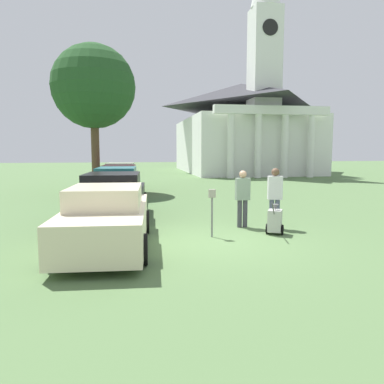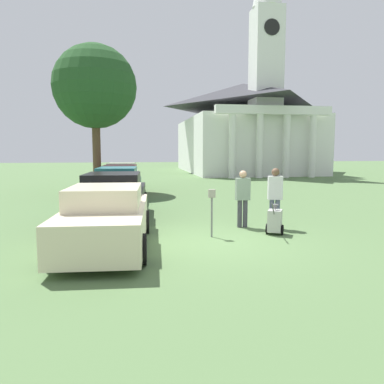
# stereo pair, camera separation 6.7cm
# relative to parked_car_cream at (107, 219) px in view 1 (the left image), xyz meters

# --- Properties ---
(ground_plane) EXTENTS (120.00, 120.00, 0.00)m
(ground_plane) POSITION_rel_parked_car_cream_xyz_m (2.69, 0.18, -0.70)
(ground_plane) COLOR #517042
(parked_car_cream) EXTENTS (2.17, 4.81, 1.50)m
(parked_car_cream) POSITION_rel_parked_car_cream_xyz_m (0.00, 0.00, 0.00)
(parked_car_cream) COLOR beige
(parked_car_cream) RESTS_ON ground_plane
(parked_car_black) EXTENTS (2.30, 4.99, 1.58)m
(parked_car_black) POSITION_rel_parked_car_cream_xyz_m (-0.00, 3.47, 0.05)
(parked_car_black) COLOR black
(parked_car_black) RESTS_ON ground_plane
(parked_car_teal) EXTENTS (2.14, 5.23, 1.60)m
(parked_car_teal) POSITION_rel_parked_car_cream_xyz_m (-0.00, 7.09, 0.04)
(parked_car_teal) COLOR #23666B
(parked_car_teal) RESTS_ON ground_plane
(parked_car_maroon) EXTENTS (2.18, 4.73, 1.55)m
(parked_car_maroon) POSITION_rel_parked_car_cream_xyz_m (0.00, 10.83, 0.03)
(parked_car_maroon) COLOR maroon
(parked_car_maroon) RESTS_ON ground_plane
(parked_car_sage) EXTENTS (2.15, 5.36, 1.54)m
(parked_car_sage) POSITION_rel_parked_car_cream_xyz_m (-0.00, 13.98, 0.02)
(parked_car_sage) COLOR gray
(parked_car_sage) RESTS_ON ground_plane
(parking_meter) EXTENTS (0.18, 0.09, 1.29)m
(parking_meter) POSITION_rel_parked_car_cream_xyz_m (2.71, 0.69, 0.21)
(parking_meter) COLOR slate
(parking_meter) RESTS_ON ground_plane
(person_worker) EXTENTS (0.43, 0.23, 1.72)m
(person_worker) POSITION_rel_parked_car_cream_xyz_m (3.89, 1.79, 0.29)
(person_worker) COLOR #3F3F47
(person_worker) RESTS_ON ground_plane
(person_supervisor) EXTENTS (0.46, 0.30, 1.80)m
(person_supervisor) POSITION_rel_parked_car_cream_xyz_m (4.79, 1.49, 0.34)
(person_supervisor) COLOR #515670
(person_supervisor) RESTS_ON ground_plane
(equipment_cart) EXTENTS (0.65, 0.96, 1.00)m
(equipment_cart) POSITION_rel_parked_car_cream_xyz_m (4.51, 0.72, -0.31)
(equipment_cart) COLOR #B2B2AD
(equipment_cart) RESTS_ON ground_plane
(church) EXTENTS (11.77, 17.82, 21.11)m
(church) POSITION_rel_parked_car_cream_xyz_m (12.07, 29.06, 4.20)
(church) COLOR white
(church) RESTS_ON ground_plane
(shade_tree) EXTENTS (4.47, 4.47, 7.95)m
(shade_tree) POSITION_rel_parked_car_cream_xyz_m (-1.31, 12.19, 4.98)
(shade_tree) COLOR brown
(shade_tree) RESTS_ON ground_plane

